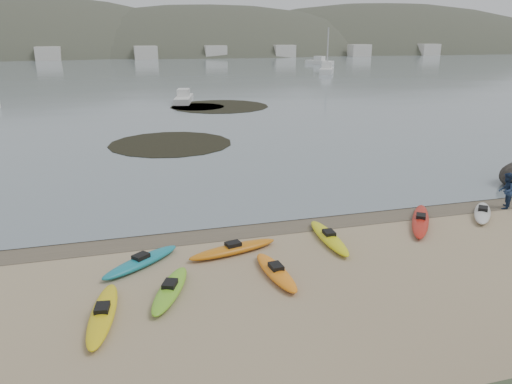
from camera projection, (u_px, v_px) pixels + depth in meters
name	position (u px, v px, depth m)	size (l,w,h in m)	color
ground	(256.00, 225.00, 21.81)	(600.00, 600.00, 0.00)	tan
wet_sand	(258.00, 227.00, 21.53)	(60.00, 60.00, 0.00)	brown
water	(118.00, 46.00, 296.55)	(1200.00, 1200.00, 0.00)	slate
kayaks	(288.00, 252.00, 18.69)	(18.48, 7.93, 0.34)	silver
person_east	(506.00, 191.00, 23.59)	(0.85, 0.66, 1.75)	navy
kelp_mats	(203.00, 116.00, 49.65)	(17.73, 28.46, 0.04)	black
moored_boats	(174.00, 74.00, 93.33)	(96.77, 73.91, 1.23)	silver
far_hills	(221.00, 91.00, 214.58)	(550.00, 135.00, 80.00)	#384235
far_town	(147.00, 53.00, 155.56)	(199.00, 5.00, 4.00)	beige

